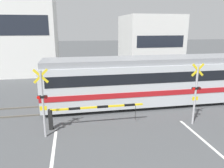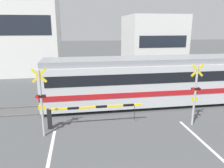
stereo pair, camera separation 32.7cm
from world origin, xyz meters
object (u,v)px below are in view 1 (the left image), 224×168
at_px(crossing_signal_left, 43,100).
at_px(crossing_barrier_far, 133,83).
at_px(commuter_train, 182,78).
at_px(crossing_barrier_near, 79,112).
at_px(crossing_signal_right, 196,92).

bearing_deg(crossing_signal_left, crossing_barrier_far, 45.20).
distance_m(commuter_train, crossing_signal_left, 9.47).
height_order(commuter_train, crossing_signal_left, crossing_signal_left).
bearing_deg(crossing_signal_left, crossing_barrier_near, 24.36).
bearing_deg(crossing_barrier_far, commuter_train, -43.65).
xyz_separation_m(crossing_barrier_near, crossing_barrier_far, (4.39, 5.35, 0.00)).
height_order(commuter_train, crossing_barrier_near, commuter_train).
xyz_separation_m(commuter_train, crossing_signal_left, (-8.80, -3.48, 0.13)).
distance_m(crossing_barrier_far, crossing_signal_right, 6.40).
distance_m(crossing_signal_left, crossing_signal_right, 7.72).
distance_m(crossing_barrier_near, crossing_signal_right, 6.19).
relative_size(crossing_barrier_far, crossing_signal_left, 1.50).
distance_m(commuter_train, crossing_signal_right, 3.65).
xyz_separation_m(crossing_barrier_far, crossing_signal_right, (1.66, -6.10, 1.01)).
bearing_deg(commuter_train, crossing_signal_left, -158.42).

